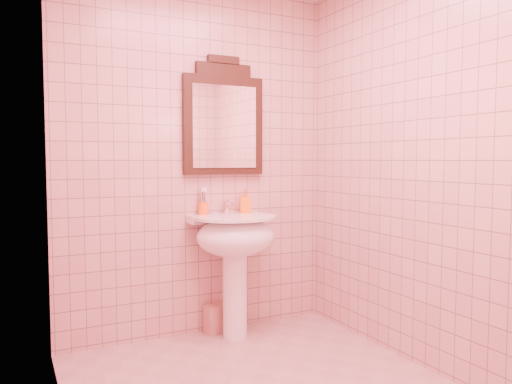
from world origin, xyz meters
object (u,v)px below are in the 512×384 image
soap_dispenser (245,201)px  mirror (224,120)px  pedestal_sink (235,245)px  towel (216,319)px  toothbrush_cup (203,208)px

soap_dispenser → mirror: bearing=178.2°
mirror → soap_dispenser: (0.15, -0.05, -0.59)m
pedestal_sink → mirror: 0.90m
soap_dispenser → towel: size_ratio=0.88×
pedestal_sink → toothbrush_cup: (-0.17, 0.18, 0.25)m
mirror → toothbrush_cup: size_ratio=5.03×
pedestal_sink → soap_dispenser: soap_dispenser is taller
mirror → toothbrush_cup: mirror is taller
mirror → soap_dispenser: mirror is taller
mirror → toothbrush_cup: bearing=-172.2°
mirror → towel: size_ratio=4.21×
pedestal_sink → towel: size_ratio=4.30×
towel → soap_dispenser: bearing=-5.6°
mirror → soap_dispenser: size_ratio=4.78×
mirror → toothbrush_cup: (-0.17, -0.02, -0.63)m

